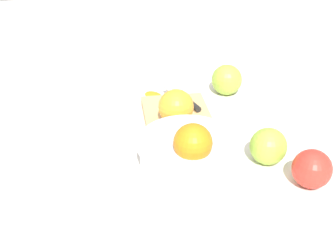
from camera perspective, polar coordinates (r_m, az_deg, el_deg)
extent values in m
plane|color=silver|center=(0.97, 5.64, -1.29)|extent=(2.40, 2.40, 0.00)
cylinder|color=silver|center=(0.85, 2.52, -3.79)|extent=(0.18, 0.18, 0.06)
torus|color=silver|center=(0.83, 2.56, -2.10)|extent=(0.19, 0.19, 0.02)
sphere|color=orange|center=(0.80, 3.15, -2.12)|extent=(0.07, 0.07, 0.07)
cube|color=tan|center=(1.00, 1.25, 0.82)|extent=(0.21, 0.15, 0.02)
sphere|color=orange|center=(0.95, 1.02, 2.43)|extent=(0.07, 0.07, 0.07)
cube|color=silver|center=(1.08, 1.15, 4.02)|extent=(0.11, 0.05, 0.00)
cylinder|color=black|center=(1.02, 3.23, 2.58)|extent=(0.05, 0.03, 0.01)
sphere|color=#8EB738|center=(1.13, 7.39, 5.78)|extent=(0.08, 0.08, 0.08)
sphere|color=red|center=(0.84, 17.63, -5.16)|extent=(0.07, 0.07, 0.07)
sphere|color=#8EB738|center=(0.88, 12.48, -2.50)|extent=(0.07, 0.07, 0.07)
ellipsoid|color=orange|center=(1.13, -1.85, 4.04)|extent=(0.06, 0.06, 0.01)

